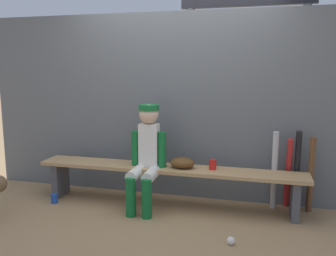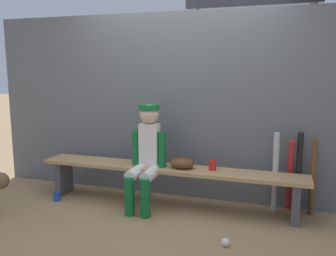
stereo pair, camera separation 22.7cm
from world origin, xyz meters
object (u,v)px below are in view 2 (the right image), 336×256
dugout_bench (168,175)px  cup_on_ground (57,196)px  cup_on_bench (212,165)px  scoreboard (256,4)px  baseball_glove (182,163)px  bat_aluminum_black (298,173)px  bat_aluminum_silver (275,172)px  baseball (225,242)px  bat_aluminum_red (290,176)px  bat_wood_dark (313,178)px  player_seated (146,153)px

dugout_bench → cup_on_ground: dugout_bench is taller
cup_on_bench → scoreboard: bearing=72.0°
baseball_glove → scoreboard: 2.21m
bat_aluminum_black → scoreboard: (-0.58, 0.79, 1.91)m
bat_aluminum_black → bat_aluminum_silver: bearing=-171.1°
baseball_glove → baseball: 1.09m
bat_aluminum_silver → bat_aluminum_red: bearing=21.7°
bat_aluminum_silver → bat_wood_dark: (0.38, 0.00, -0.02)m
bat_aluminum_silver → scoreboard: (-0.34, 0.82, 1.91)m
bat_wood_dark → scoreboard: size_ratio=0.25×
bat_aluminum_silver → bat_wood_dark: bearing=0.7°
player_seated → baseball_glove: 0.42m
bat_aluminum_black → bat_wood_dark: bat_aluminum_black is taller
dugout_bench → bat_wood_dark: size_ratio=3.60×
bat_aluminum_silver → bat_aluminum_red: (0.15, 0.06, -0.04)m
bat_aluminum_red → cup_on_ground: bearing=-168.8°
bat_aluminum_silver → baseball: size_ratio=12.15×
bat_aluminum_silver → baseball: bearing=-111.9°
scoreboard → bat_wood_dark: bearing=-48.5°
dugout_bench → bat_aluminum_silver: bat_aluminum_silver is taller
cup_on_ground → scoreboard: size_ratio=0.03×
cup_on_bench → scoreboard: 2.12m
dugout_bench → bat_aluminum_silver: bearing=9.8°
player_seated → cup_on_ground: player_seated is taller
bat_aluminum_red → cup_on_ground: 2.72m
player_seated → cup_on_bench: 0.75m
bat_wood_dark → cup_on_ground: size_ratio=7.76×
bat_aluminum_black → baseball_glove: bearing=-169.1°
bat_aluminum_black → bat_wood_dark: bearing=-12.6°
bat_wood_dark → baseball: 1.29m
player_seated → cup_on_bench: player_seated is taller
bat_aluminum_silver → baseball_glove: bearing=-168.6°
bat_wood_dark → player_seated: bearing=-169.8°
bat_aluminum_black → cup_on_ground: bearing=-169.6°
baseball → bat_aluminum_red: bearing=62.2°
bat_aluminum_silver → cup_on_bench: 0.69m
bat_aluminum_black → cup_on_bench: 0.93m
dugout_bench → baseball_glove: baseball_glove is taller
bat_aluminum_red → baseball_glove: bearing=-167.2°
baseball → scoreboard: size_ratio=0.02×
player_seated → bat_wood_dark: size_ratio=1.37×
bat_aluminum_black → baseball: 1.24m
cup_on_ground → bat_wood_dark: bearing=9.2°
cup_on_bench → scoreboard: size_ratio=0.03×
baseball → cup_on_bench: cup_on_bench is taller
cup_on_ground → bat_aluminum_red: bearing=11.2°
bat_aluminum_silver → bat_wood_dark: bat_aluminum_silver is taller
bat_wood_dark → cup_on_ground: bat_wood_dark is taller
bat_aluminum_black → bat_wood_dark: 0.15m
cup_on_ground → player_seated: bearing=7.6°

